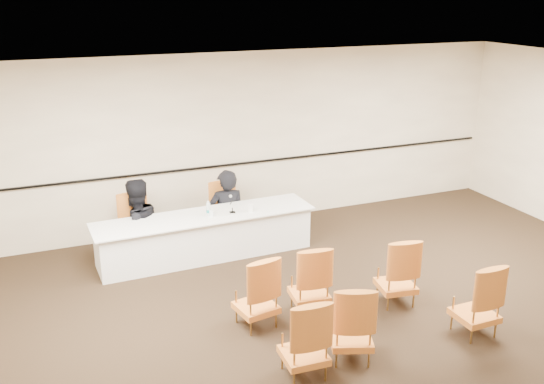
{
  "coord_description": "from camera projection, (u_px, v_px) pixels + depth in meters",
  "views": [
    {
      "loc": [
        -3.39,
        -5.58,
        4.0
      ],
      "look_at": [
        -0.04,
        2.6,
        1.0
      ],
      "focal_mm": 40.0,
      "sensor_mm": 36.0,
      "label": 1
    }
  ],
  "objects": [
    {
      "name": "panel_table",
      "position": [
        206.0,
        236.0,
        9.38
      ],
      "size": [
        3.43,
        0.89,
        0.68
      ],
      "primitive_type": null,
      "rotation": [
        0.0,
        0.0,
        0.03
      ],
      "color": "white",
      "rests_on": "ground"
    },
    {
      "name": "aud_chair_back_mid",
      "position": [
        352.0,
        321.0,
        6.73
      ],
      "size": [
        0.65,
        0.65,
        0.95
      ],
      "primitive_type": null,
      "rotation": [
        0.0,
        0.0,
        -0.37
      ],
      "color": "orange",
      "rests_on": "ground"
    },
    {
      "name": "aud_chair_back_right",
      "position": [
        476.0,
        298.0,
        7.23
      ],
      "size": [
        0.51,
        0.51,
        0.95
      ],
      "primitive_type": null,
      "rotation": [
        0.0,
        0.0,
        0.01
      ],
      "color": "orange",
      "rests_on": "ground"
    },
    {
      "name": "wall_back",
      "position": [
        243.0,
        140.0,
        10.41
      ],
      "size": [
        10.0,
        0.04,
        3.0
      ],
      "primitive_type": "cube",
      "color": "beige",
      "rests_on": "ground"
    },
    {
      "name": "coffee_cup",
      "position": [
        251.0,
        208.0,
        9.4
      ],
      "size": [
        0.11,
        0.11,
        0.12
      ],
      "primitive_type": "cylinder",
      "rotation": [
        0.0,
        0.0,
        0.41
      ],
      "color": "white",
      "rests_on": "panel_table"
    },
    {
      "name": "water_bottle",
      "position": [
        208.0,
        208.0,
        9.25
      ],
      "size": [
        0.07,
        0.07,
        0.22
      ],
      "primitive_type": null,
      "rotation": [
        0.0,
        0.0,
        0.01
      ],
      "color": "#177D82",
      "rests_on": "panel_table"
    },
    {
      "name": "papers",
      "position": [
        225.0,
        214.0,
        9.33
      ],
      "size": [
        0.33,
        0.26,
        0.0
      ],
      "primitive_type": "cube",
      "rotation": [
        0.0,
        0.0,
        -0.16
      ],
      "color": "silver",
      "rests_on": "panel_table"
    },
    {
      "name": "drinking_glass",
      "position": [
        211.0,
        214.0,
        9.2
      ],
      "size": [
        0.08,
        0.08,
        0.1
      ],
      "primitive_type": "cylinder",
      "rotation": [
        0.0,
        0.0,
        -0.28
      ],
      "color": "white",
      "rests_on": "panel_table"
    },
    {
      "name": "microphone",
      "position": [
        232.0,
        205.0,
        9.33
      ],
      "size": [
        0.12,
        0.19,
        0.26
      ],
      "primitive_type": null,
      "rotation": [
        0.0,
        0.0,
        -0.14
      ],
      "color": "black",
      "rests_on": "panel_table"
    },
    {
      "name": "wall_rail",
      "position": [
        244.0,
        163.0,
        10.51
      ],
      "size": [
        9.8,
        0.04,
        0.03
      ],
      "primitive_type": "cube",
      "color": "black",
      "rests_on": "wall_back"
    },
    {
      "name": "ceiling",
      "position": [
        368.0,
        86.0,
        6.43
      ],
      "size": [
        10.0,
        10.0,
        0.0
      ],
      "primitive_type": "plane",
      "rotation": [
        3.14,
        0.0,
        0.0
      ],
      "color": "white",
      "rests_on": "ground"
    },
    {
      "name": "panelist_second",
      "position": [
        137.0,
        233.0,
        9.46
      ],
      "size": [
        1.02,
        0.91,
        1.76
      ],
      "primitive_type": "imported",
      "rotation": [
        0.0,
        0.0,
        3.48
      ],
      "color": "black",
      "rests_on": "ground"
    },
    {
      "name": "panelist_second_chair",
      "position": [
        136.0,
        226.0,
        9.42
      ],
      "size": [
        0.51,
        0.51,
        0.95
      ],
      "primitive_type": null,
      "rotation": [
        0.0,
        0.0,
        0.03
      ],
      "color": "orange",
      "rests_on": "ground"
    },
    {
      "name": "aud_chair_front_left",
      "position": [
        256.0,
        291.0,
        7.4
      ],
      "size": [
        0.58,
        0.58,
        0.95
      ],
      "primitive_type": null,
      "rotation": [
        0.0,
        0.0,
        0.17
      ],
      "color": "orange",
      "rests_on": "ground"
    },
    {
      "name": "panelist_main",
      "position": [
        227.0,
        220.0,
        10.04
      ],
      "size": [
        0.67,
        0.47,
        1.75
      ],
      "primitive_type": "imported",
      "rotation": [
        0.0,
        0.0,
        3.06
      ],
      "color": "black",
      "rests_on": "ground"
    },
    {
      "name": "floor",
      "position": [
        355.0,
        332.0,
        7.39
      ],
      "size": [
        10.0,
        10.0,
        0.0
      ],
      "primitive_type": "plane",
      "color": "black",
      "rests_on": "ground"
    },
    {
      "name": "aud_chair_front_mid",
      "position": [
        310.0,
        279.0,
        7.71
      ],
      "size": [
        0.56,
        0.56,
        0.95
      ],
      "primitive_type": null,
      "rotation": [
        0.0,
        0.0,
        -0.12
      ],
      "color": "orange",
      "rests_on": "ground"
    },
    {
      "name": "panelist_main_chair",
      "position": [
        227.0,
        212.0,
        10.0
      ],
      "size": [
        0.51,
        0.51,
        0.95
      ],
      "primitive_type": null,
      "rotation": [
        0.0,
        0.0,
        0.03
      ],
      "color": "orange",
      "rests_on": "ground"
    },
    {
      "name": "aud_chair_back_left",
      "position": [
        304.0,
        337.0,
        6.43
      ],
      "size": [
        0.53,
        0.53,
        0.95
      ],
      "primitive_type": null,
      "rotation": [
        0.0,
        0.0,
        -0.05
      ],
      "color": "orange",
      "rests_on": "ground"
    },
    {
      "name": "aud_chair_front_right",
      "position": [
        397.0,
        270.0,
        7.94
      ],
      "size": [
        0.57,
        0.57,
        0.95
      ],
      "primitive_type": null,
      "rotation": [
        0.0,
        0.0,
        -0.16
      ],
      "color": "orange",
      "rests_on": "ground"
    }
  ]
}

